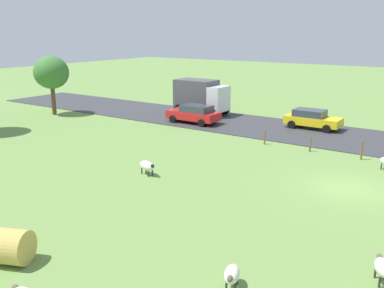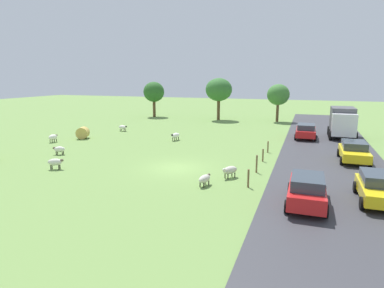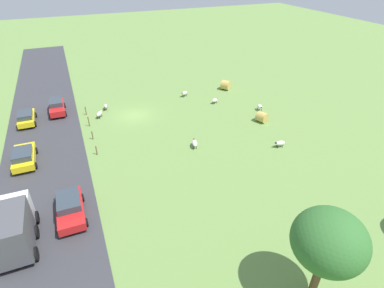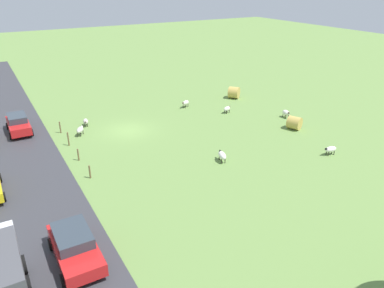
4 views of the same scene
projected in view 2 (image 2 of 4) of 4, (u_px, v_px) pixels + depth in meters
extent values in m
plane|color=#6B8E47|center=(177.00, 168.00, 24.01)|extent=(160.00, 160.00, 0.00)
cube|color=#38383D|center=(335.00, 183.00, 20.51)|extent=(8.00, 80.00, 0.06)
ellipsoid|color=beige|center=(230.00, 170.00, 21.52)|extent=(1.05, 1.23, 0.51)
ellipsoid|color=silver|center=(224.00, 170.00, 21.18)|extent=(0.29, 0.32, 0.20)
cylinder|color=#2D2823|center=(228.00, 177.00, 21.30)|extent=(0.07, 0.07, 0.34)
cylinder|color=#2D2823|center=(225.00, 176.00, 21.52)|extent=(0.07, 0.07, 0.34)
cylinder|color=#2D2823|center=(235.00, 175.00, 21.67)|extent=(0.07, 0.07, 0.34)
cylinder|color=#2D2823|center=(232.00, 174.00, 21.89)|extent=(0.07, 0.07, 0.34)
ellipsoid|color=beige|center=(204.00, 179.00, 19.92)|extent=(0.71, 1.17, 0.47)
ellipsoid|color=brown|center=(209.00, 175.00, 20.32)|extent=(0.24, 0.29, 0.20)
cylinder|color=#2D2823|center=(205.00, 182.00, 20.29)|extent=(0.07, 0.07, 0.28)
cylinder|color=#2D2823|center=(209.00, 183.00, 20.16)|extent=(0.07, 0.07, 0.28)
cylinder|color=#2D2823|center=(200.00, 185.00, 19.80)|extent=(0.07, 0.07, 0.28)
cylinder|color=#2D2823|center=(204.00, 185.00, 19.66)|extent=(0.07, 0.07, 0.28)
ellipsoid|color=white|center=(123.00, 127.00, 40.26)|extent=(1.12, 0.59, 0.48)
ellipsoid|color=black|center=(126.00, 127.00, 40.02)|extent=(0.28, 0.21, 0.20)
cylinder|color=#2D2823|center=(125.00, 130.00, 40.32)|extent=(0.07, 0.07, 0.32)
cylinder|color=#2D2823|center=(124.00, 130.00, 40.09)|extent=(0.07, 0.07, 0.32)
cylinder|color=#2D2823|center=(122.00, 130.00, 40.57)|extent=(0.07, 0.07, 0.32)
cylinder|color=#2D2823|center=(120.00, 130.00, 40.34)|extent=(0.07, 0.07, 0.32)
ellipsoid|color=white|center=(53.00, 137.00, 33.37)|extent=(0.66, 1.01, 0.55)
ellipsoid|color=brown|center=(56.00, 135.00, 33.74)|extent=(0.21, 0.28, 0.20)
cylinder|color=#2D2823|center=(54.00, 140.00, 33.74)|extent=(0.07, 0.07, 0.33)
cylinder|color=#2D2823|center=(56.00, 140.00, 33.61)|extent=(0.07, 0.07, 0.33)
cylinder|color=#2D2823|center=(50.00, 141.00, 33.28)|extent=(0.07, 0.07, 0.33)
cylinder|color=#2D2823|center=(52.00, 141.00, 33.15)|extent=(0.07, 0.07, 0.33)
ellipsoid|color=silver|center=(55.00, 162.00, 23.52)|extent=(1.12, 0.88, 0.50)
ellipsoid|color=brown|center=(62.00, 160.00, 23.54)|extent=(0.31, 0.27, 0.20)
cylinder|color=#2D2823|center=(60.00, 166.00, 23.75)|extent=(0.07, 0.07, 0.36)
cylinder|color=#2D2823|center=(59.00, 167.00, 23.49)|extent=(0.07, 0.07, 0.36)
cylinder|color=#2D2823|center=(52.00, 167.00, 23.70)|extent=(0.07, 0.07, 0.36)
cylinder|color=#2D2823|center=(51.00, 168.00, 23.43)|extent=(0.07, 0.07, 0.36)
ellipsoid|color=silver|center=(59.00, 149.00, 28.03)|extent=(1.04, 0.78, 0.48)
ellipsoid|color=brown|center=(54.00, 148.00, 28.00)|extent=(0.31, 0.26, 0.20)
cylinder|color=#2D2823|center=(56.00, 153.00, 27.96)|extent=(0.07, 0.07, 0.30)
cylinder|color=#2D2823|center=(57.00, 153.00, 28.22)|extent=(0.07, 0.07, 0.30)
cylinder|color=#2D2823|center=(62.00, 153.00, 27.98)|extent=(0.07, 0.07, 0.30)
cylinder|color=#2D2823|center=(63.00, 153.00, 28.23)|extent=(0.07, 0.07, 0.30)
ellipsoid|color=white|center=(176.00, 135.00, 34.36)|extent=(0.82, 1.27, 0.52)
ellipsoid|color=black|center=(172.00, 135.00, 33.90)|extent=(0.25, 0.30, 0.20)
cylinder|color=#2D2823|center=(175.00, 139.00, 34.10)|extent=(0.07, 0.07, 0.34)
cylinder|color=#2D2823|center=(173.00, 139.00, 34.26)|extent=(0.07, 0.07, 0.34)
cylinder|color=#2D2823|center=(179.00, 139.00, 34.61)|extent=(0.07, 0.07, 0.34)
cylinder|color=#2D2823|center=(176.00, 138.00, 34.77)|extent=(0.07, 0.07, 0.34)
cylinder|color=tan|center=(83.00, 133.00, 35.44)|extent=(1.59, 1.56, 1.24)
cylinder|color=brown|center=(277.00, 112.00, 48.80)|extent=(0.40, 0.40, 2.86)
ellipsoid|color=#3D7533|center=(278.00, 95.00, 48.29)|extent=(3.25, 3.25, 3.06)
cylinder|color=brown|center=(218.00, 109.00, 50.77)|extent=(0.47, 0.47, 3.35)
ellipsoid|color=#336B2D|center=(219.00, 90.00, 50.18)|extent=(4.04, 4.04, 3.49)
cylinder|color=brown|center=(154.00, 108.00, 55.07)|extent=(0.47, 0.47, 2.89)
ellipsoid|color=#285B23|center=(154.00, 92.00, 54.53)|extent=(3.44, 3.44, 3.31)
cylinder|color=brown|center=(248.00, 178.00, 19.67)|extent=(0.12, 0.12, 1.12)
cylinder|color=brown|center=(257.00, 164.00, 22.70)|extent=(0.12, 0.12, 1.24)
cylinder|color=brown|center=(263.00, 155.00, 25.77)|extent=(0.12, 0.12, 1.00)
cylinder|color=brown|center=(268.00, 147.00, 28.81)|extent=(0.12, 0.12, 1.02)
cube|color=white|center=(344.00, 125.00, 33.64)|extent=(2.36, 1.20, 2.30)
cube|color=#4C4C51|center=(342.00, 120.00, 35.90)|extent=(2.36, 3.80, 2.77)
cylinder|color=black|center=(356.00, 137.00, 33.48)|extent=(0.30, 0.96, 0.96)
cylinder|color=black|center=(331.00, 136.00, 34.25)|extent=(0.30, 0.96, 0.96)
cylinder|color=black|center=(354.00, 134.00, 34.91)|extent=(0.30, 0.96, 0.96)
cylinder|color=black|center=(330.00, 133.00, 35.68)|extent=(0.30, 0.96, 0.96)
cylinder|color=black|center=(352.00, 131.00, 36.84)|extent=(0.30, 0.96, 0.96)
cylinder|color=black|center=(329.00, 130.00, 37.61)|extent=(0.30, 0.96, 0.96)
cube|color=red|center=(306.00, 132.00, 35.33)|extent=(1.95, 4.58, 0.69)
cube|color=#333D47|center=(306.00, 127.00, 34.89)|extent=(1.72, 2.52, 0.56)
cylinder|color=black|center=(297.00, 133.00, 37.10)|extent=(0.22, 0.64, 0.64)
cylinder|color=black|center=(315.00, 133.00, 36.46)|extent=(0.22, 0.64, 0.64)
cylinder|color=black|center=(295.00, 137.00, 34.34)|extent=(0.22, 0.64, 0.64)
cylinder|color=black|center=(315.00, 138.00, 33.71)|extent=(0.22, 0.64, 0.64)
cube|color=red|center=(307.00, 192.00, 16.79)|extent=(1.77, 4.32, 0.74)
cube|color=#333D47|center=(308.00, 181.00, 16.36)|extent=(1.55, 2.38, 0.56)
cylinder|color=black|center=(290.00, 188.00, 18.45)|extent=(0.22, 0.64, 0.64)
cylinder|color=black|center=(324.00, 192.00, 17.88)|extent=(0.22, 0.64, 0.64)
cylinder|color=black|center=(287.00, 206.00, 15.86)|extent=(0.22, 0.64, 0.64)
cylinder|color=black|center=(326.00, 211.00, 15.28)|extent=(0.22, 0.64, 0.64)
cube|color=yellow|center=(354.00, 153.00, 25.53)|extent=(1.94, 4.42, 0.65)
cube|color=#333D47|center=(354.00, 145.00, 25.71)|extent=(1.70, 2.43, 0.56)
cylinder|color=black|center=(371.00, 163.00, 23.95)|extent=(0.22, 0.64, 0.64)
cylinder|color=black|center=(342.00, 161.00, 24.58)|extent=(0.22, 0.64, 0.64)
cylinder|color=black|center=(365.00, 154.00, 26.60)|extent=(0.22, 0.64, 0.64)
cylinder|color=black|center=(339.00, 153.00, 27.23)|extent=(0.22, 0.64, 0.64)
cube|color=yellow|center=(378.00, 191.00, 17.13)|extent=(1.79, 4.06, 0.62)
cube|color=#333D47|center=(378.00, 178.00, 17.29)|extent=(1.57, 2.23, 0.56)
cylinder|color=black|center=(362.00, 203.00, 16.27)|extent=(0.22, 0.64, 0.64)
cylinder|color=black|center=(355.00, 187.00, 18.70)|extent=(0.22, 0.64, 0.64)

